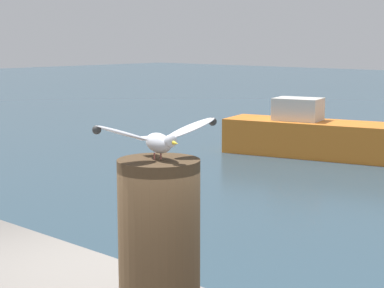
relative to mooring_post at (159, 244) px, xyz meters
name	(u,v)px	position (x,y,z in m)	size (l,w,h in m)	color
mooring_post	(159,244)	(0.00, 0.00, 0.00)	(0.42, 0.42, 0.88)	#4C3823
seagull	(159,138)	(0.00, 0.00, 0.55)	(0.39, 0.67, 0.20)	#C66960
boat_orange	(337,138)	(-6.59, 13.24, -1.58)	(6.05, 2.80, 1.69)	orange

